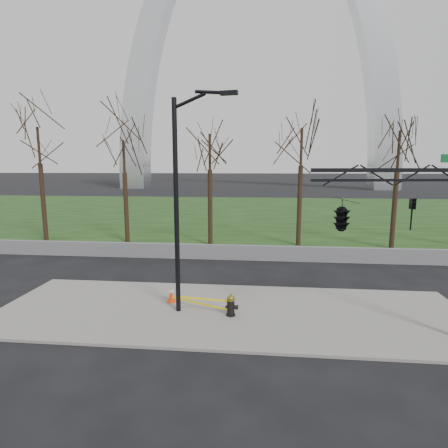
# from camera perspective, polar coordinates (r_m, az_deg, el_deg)

# --- Properties ---
(ground) EXTENTS (500.00, 500.00, 0.00)m
(ground) POSITION_cam_1_polar(r_m,az_deg,el_deg) (14.29, 0.86, -13.96)
(ground) COLOR black
(ground) RESTS_ON ground
(sidewalk) EXTENTS (18.00, 6.00, 0.10)m
(sidewalk) POSITION_cam_1_polar(r_m,az_deg,el_deg) (14.27, 0.86, -13.78)
(sidewalk) COLOR slate
(sidewalk) RESTS_ON ground
(grass_strip) EXTENTS (120.00, 40.00, 0.06)m
(grass_strip) POSITION_cam_1_polar(r_m,az_deg,el_deg) (43.46, 4.21, 1.85)
(grass_strip) COLOR #173212
(grass_strip) RESTS_ON ground
(guardrail) EXTENTS (60.00, 0.30, 0.90)m
(guardrail) POSITION_cam_1_polar(r_m,az_deg,el_deg) (21.74, 2.65, -4.54)
(guardrail) COLOR #59595B
(guardrail) RESTS_ON ground
(gateway_arch) EXTENTS (66.00, 6.00, 65.00)m
(gateway_arch) POSITION_cam_1_polar(r_m,az_deg,el_deg) (92.09, 5.32, 26.21)
(gateway_arch) COLOR silver
(gateway_arch) RESTS_ON ground
(tree_row) EXTENTS (53.72, 4.00, 9.16)m
(tree_row) POSITION_cam_1_polar(r_m,az_deg,el_deg) (25.26, 12.06, 6.68)
(tree_row) COLOR black
(tree_row) RESTS_ON ground
(fire_hydrant) EXTENTS (0.53, 0.34, 0.85)m
(fire_hydrant) POSITION_cam_1_polar(r_m,az_deg,el_deg) (13.69, 1.13, -12.83)
(fire_hydrant) COLOR black
(fire_hydrant) RESTS_ON sidewalk
(traffic_cone) EXTENTS (0.39, 0.39, 0.64)m
(traffic_cone) POSITION_cam_1_polar(r_m,az_deg,el_deg) (15.16, -8.39, -10.97)
(traffic_cone) COLOR #ED3F0C
(traffic_cone) RESTS_ON sidewalk
(street_light) EXTENTS (2.38, 0.59, 8.21)m
(street_light) POSITION_cam_1_polar(r_m,az_deg,el_deg) (13.22, -6.72, 5.12)
(street_light) COLOR black
(street_light) RESTS_ON ground
(traffic_signal_mast) EXTENTS (5.06, 2.53, 6.00)m
(traffic_signal_mast) POSITION_cam_1_polar(r_m,az_deg,el_deg) (11.82, 21.64, 1.36)
(traffic_signal_mast) COLOR black
(traffic_signal_mast) RESTS_ON ground
(caution_tape) EXTENTS (2.55, 1.14, 0.43)m
(caution_tape) POSITION_cam_1_polar(r_m,az_deg,el_deg) (14.19, -3.60, -12.18)
(caution_tape) COLOR yellow
(caution_tape) RESTS_ON ground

